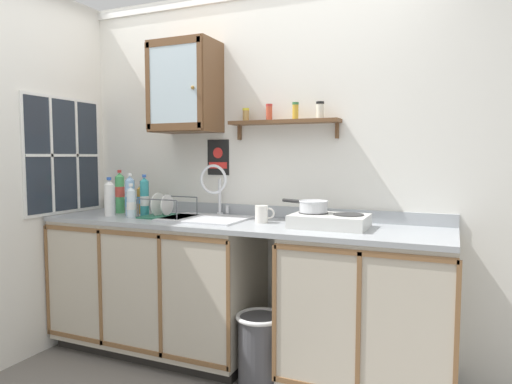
% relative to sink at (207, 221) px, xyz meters
% --- Properties ---
extents(floor, '(5.70, 5.70, 0.00)m').
position_rel_sink_xyz_m(floor, '(0.23, -0.32, -0.94)').
color(floor, slate).
rests_on(floor, ground).
extents(back_wall, '(3.30, 0.07, 2.53)m').
position_rel_sink_xyz_m(back_wall, '(0.23, 0.29, 0.33)').
color(back_wall, silver).
rests_on(back_wall, ground).
extents(side_wall_left, '(0.05, 3.38, 2.53)m').
position_rel_sink_xyz_m(side_wall_left, '(-1.14, -0.63, 0.32)').
color(side_wall_left, silver).
rests_on(side_wall_left, ground).
extents(lower_cabinet_run, '(1.46, 0.62, 0.93)m').
position_rel_sink_xyz_m(lower_cabinet_run, '(-0.38, -0.04, -0.48)').
color(lower_cabinet_run, black).
rests_on(lower_cabinet_run, ground).
extents(lower_cabinet_run_right, '(0.96, 0.62, 0.93)m').
position_rel_sink_xyz_m(lower_cabinet_run_right, '(1.09, -0.04, -0.48)').
color(lower_cabinet_run_right, black).
rests_on(lower_cabinet_run_right, ground).
extents(countertop, '(2.66, 0.64, 0.03)m').
position_rel_sink_xyz_m(countertop, '(0.23, -0.04, -0.00)').
color(countertop, '#9EA3A8').
rests_on(countertop, lower_cabinet_run).
extents(backsplash, '(2.66, 0.02, 0.08)m').
position_rel_sink_xyz_m(backsplash, '(0.23, 0.25, 0.05)').
color(backsplash, '#9EA3A8').
rests_on(backsplash, countertop).
extents(sink, '(0.55, 0.48, 0.50)m').
position_rel_sink_xyz_m(sink, '(0.00, 0.00, 0.00)').
color(sink, silver).
rests_on(sink, countertop).
extents(hot_plate_stove, '(0.45, 0.31, 0.08)m').
position_rel_sink_xyz_m(hot_plate_stove, '(0.85, -0.03, 0.05)').
color(hot_plate_stove, silver).
rests_on(hot_plate_stove, countertop).
extents(saucepan, '(0.32, 0.20, 0.07)m').
position_rel_sink_xyz_m(saucepan, '(0.74, -0.01, 0.14)').
color(saucepan, silver).
rests_on(saucepan, hot_plate_stove).
extents(bottle_opaque_white_0, '(0.07, 0.07, 0.27)m').
position_rel_sink_xyz_m(bottle_opaque_white_0, '(-0.71, -0.14, 0.14)').
color(bottle_opaque_white_0, white).
rests_on(bottle_opaque_white_0, countertop).
extents(bottle_detergent_teal_1, '(0.06, 0.06, 0.29)m').
position_rel_sink_xyz_m(bottle_detergent_teal_1, '(-0.48, -0.04, 0.15)').
color(bottle_detergent_teal_1, teal).
rests_on(bottle_detergent_teal_1, countertop).
extents(bottle_water_blue_2, '(0.07, 0.07, 0.30)m').
position_rel_sink_xyz_m(bottle_water_blue_2, '(-0.58, -0.08, 0.15)').
color(bottle_water_blue_2, '#8CB7E0').
rests_on(bottle_water_blue_2, countertop).
extents(bottle_soda_green_3, '(0.07, 0.07, 0.32)m').
position_rel_sink_xyz_m(bottle_soda_green_3, '(-0.76, 0.03, 0.17)').
color(bottle_soda_green_3, '#4CB266').
rests_on(bottle_soda_green_3, countertop).
extents(bottle_juice_amber_4, '(0.08, 0.08, 0.24)m').
position_rel_sink_xyz_m(bottle_juice_amber_4, '(-0.59, 0.07, 0.12)').
color(bottle_juice_amber_4, gold).
rests_on(bottle_juice_amber_4, countertop).
extents(bottle_water_clear_5, '(0.06, 0.06, 0.24)m').
position_rel_sink_xyz_m(bottle_water_clear_5, '(-0.50, -0.16, 0.12)').
color(bottle_water_clear_5, silver).
rests_on(bottle_water_clear_5, countertop).
extents(dish_rack, '(0.33, 0.28, 0.17)m').
position_rel_sink_xyz_m(dish_rack, '(-0.29, -0.04, 0.04)').
color(dish_rack, '#26664C').
rests_on(dish_rack, countertop).
extents(mug, '(0.12, 0.08, 0.11)m').
position_rel_sink_xyz_m(mug, '(0.41, -0.01, 0.07)').
color(mug, white).
rests_on(mug, countertop).
extents(wall_cabinet, '(0.46, 0.33, 0.63)m').
position_rel_sink_xyz_m(wall_cabinet, '(-0.23, 0.11, 0.92)').
color(wall_cabinet, brown).
extents(spice_shelf, '(0.76, 0.14, 0.23)m').
position_rel_sink_xyz_m(spice_shelf, '(0.48, 0.20, 0.68)').
color(spice_shelf, brown).
extents(warning_sign, '(0.17, 0.01, 0.26)m').
position_rel_sink_xyz_m(warning_sign, '(-0.05, 0.26, 0.43)').
color(warning_sign, black).
extents(window, '(0.03, 0.71, 0.85)m').
position_rel_sink_xyz_m(window, '(-1.11, -0.15, 0.44)').
color(window, '#262D38').
extents(trash_bin, '(0.29, 0.29, 0.44)m').
position_rel_sink_xyz_m(trash_bin, '(0.48, -0.22, -0.72)').
color(trash_bin, '#4C4C51').
rests_on(trash_bin, ground).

